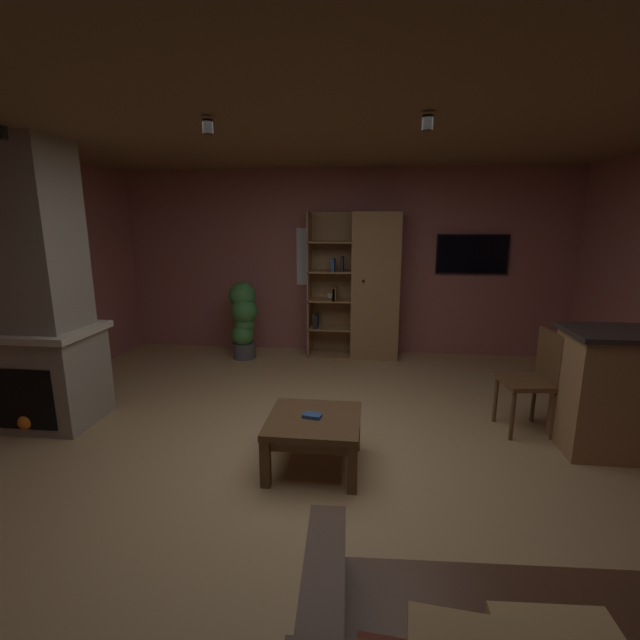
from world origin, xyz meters
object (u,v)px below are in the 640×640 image
stone_fireplace (36,302)px  potted_floor_plant (243,317)px  table_book_0 (313,416)px  dining_chair (536,375)px  wall_mounted_tv (472,254)px  bookshelf_cabinet (369,287)px  coffee_table (314,427)px

stone_fireplace → potted_floor_plant: bearing=59.4°
stone_fireplace → potted_floor_plant: size_ratio=2.41×
table_book_0 → dining_chair: size_ratio=0.15×
table_book_0 → dining_chair: dining_chair is taller
potted_floor_plant → wall_mounted_tv: (3.03, 0.52, 0.83)m
dining_chair → bookshelf_cabinet: bearing=125.7°
table_book_0 → dining_chair: bearing=24.1°
stone_fireplace → table_book_0: (2.56, -0.50, -0.72)m
bookshelf_cabinet → coffee_table: bearing=-97.1°
bookshelf_cabinet → dining_chair: 2.62m
dining_chair → potted_floor_plant: potted_floor_plant is taller
stone_fireplace → dining_chair: stone_fireplace is taller
table_book_0 → potted_floor_plant: 2.93m
wall_mounted_tv → potted_floor_plant: bearing=-170.4°
dining_chair → potted_floor_plant: (-3.18, 1.79, 0.05)m
bookshelf_cabinet → dining_chair: (1.51, -2.09, -0.44)m
coffee_table → bookshelf_cabinet: bearing=82.9°
coffee_table → dining_chair: dining_chair is taller
dining_chair → potted_floor_plant: bearing=150.6°
bookshelf_cabinet → potted_floor_plant: bookshelf_cabinet is taller
coffee_table → table_book_0: table_book_0 is taller
stone_fireplace → bookshelf_cabinet: 3.81m
coffee_table → dining_chair: bearing=24.2°
potted_floor_plant → dining_chair: bearing=-29.4°
bookshelf_cabinet → coffee_table: (-0.36, -2.93, -0.65)m
bookshelf_cabinet → coffee_table: size_ratio=2.82×
table_book_0 → stone_fireplace: bearing=169.0°
bookshelf_cabinet → wall_mounted_tv: 1.44m
dining_chair → wall_mounted_tv: bearing=93.6°
stone_fireplace → bookshelf_cabinet: bearing=39.7°
stone_fireplace → dining_chair: bearing=4.4°
dining_chair → wall_mounted_tv: (-0.15, 2.30, 0.88)m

